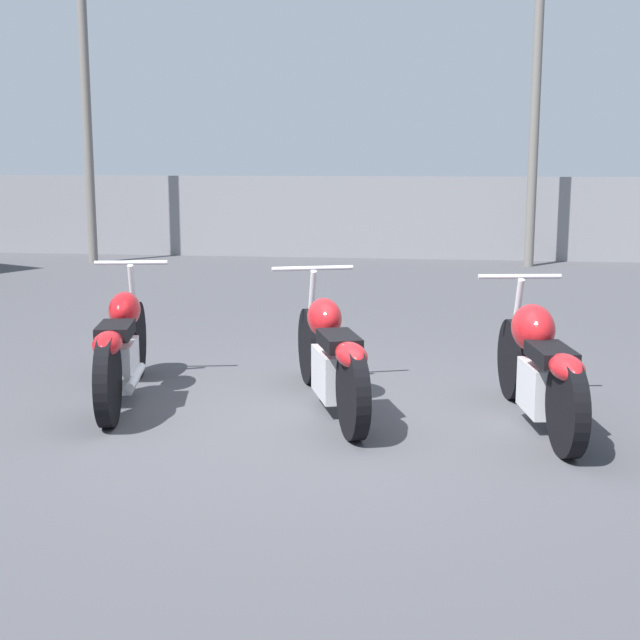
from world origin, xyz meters
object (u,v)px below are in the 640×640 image
light_pole_left (540,1)px  motorcycle_slot_2 (539,365)px  motorcycle_slot_0 (122,347)px  motorcycle_slot_1 (331,356)px

light_pole_left → motorcycle_slot_2: (-0.77, -9.46, -3.94)m
light_pole_left → motorcycle_slot_0: size_ratio=3.60×
motorcycle_slot_0 → motorcycle_slot_1: 1.62m
motorcycle_slot_0 → light_pole_left: bearing=55.3°
motorcycle_slot_1 → light_pole_left: bearing=57.1°
light_pole_left → motorcycle_slot_2: 10.28m
motorcycle_slot_0 → motorcycle_slot_1: bearing=-13.0°
motorcycle_slot_2 → motorcycle_slot_0: bearing=166.0°
motorcycle_slot_0 → motorcycle_slot_2: size_ratio=1.03×
motorcycle_slot_2 → motorcycle_slot_1: bearing=162.8°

